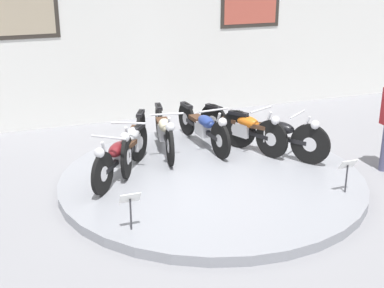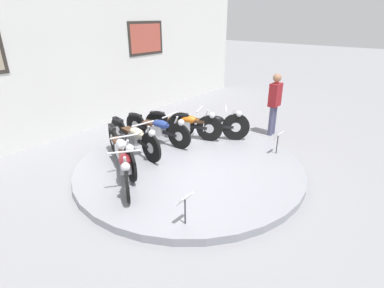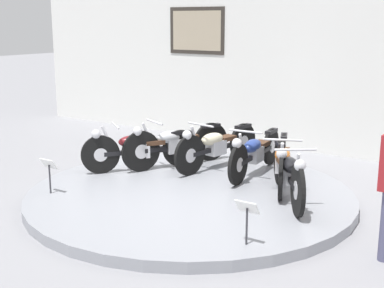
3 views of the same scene
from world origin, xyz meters
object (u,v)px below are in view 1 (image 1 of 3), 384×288
Objects in this scene: info_placard_front_left at (130,203)px; motorcycle_cream at (164,130)px; motorcycle_silver at (134,139)px; motorcycle_black at (275,133)px; motorcycle_maroon at (121,154)px; motorcycle_blue at (204,126)px; info_placard_front_centre at (347,169)px; motorcycle_orange at (243,127)px.

motorcycle_cream is at bearing 63.92° from info_placard_front_left.
motorcycle_black reaches higher than motorcycle_silver.
info_placard_front_left is (-1.22, -2.50, -0.02)m from motorcycle_cream.
motorcycle_blue is at bearing 26.55° from motorcycle_maroon.
motorcycle_silver is 3.38m from info_placard_front_centre.
motorcycle_silver is at bearing 166.98° from motorcycle_black.
info_placard_front_centre is (1.23, -2.50, -0.01)m from motorcycle_blue.
motorcycle_black reaches higher than motorcycle_cream.
motorcycle_maroon is 0.86× the size of motorcycle_silver.
motorcycle_silver is (0.34, 0.53, 0.02)m from motorcycle_maroon.
motorcycle_cream is 3.87× the size of info_placard_front_left.
motorcycle_cream reaches higher than info_placard_front_centre.
motorcycle_black reaches higher than info_placard_front_centre.
motorcycle_silver is 1.38m from motorcycle_blue.
motorcycle_maroon is 2.64m from motorcycle_black.
motorcycle_black is at bearing 29.71° from info_placard_front_left.
info_placard_front_centre is (0.27, -1.66, -0.03)m from motorcycle_black.
motorcycle_blue is at bearing 153.64° from motorcycle_orange.
motorcycle_blue is 3.17m from info_placard_front_left.
motorcycle_blue is 1.17× the size of motorcycle_black.
info_placard_front_centre is at bearing 0.00° from info_placard_front_left.
motorcycle_orange is 1.10× the size of motorcycle_black.
motorcycle_blue is 3.84× the size of info_placard_front_left.
info_placard_front_centre is (3.17, 0.00, 0.00)m from info_placard_front_left.
motorcycle_silver is 1.01× the size of motorcycle_orange.
motorcycle_orange is at bearing 105.42° from info_placard_front_centre.
motorcycle_silver reaches higher than motorcycle_blue.
info_placard_front_centre is at bearing -63.85° from motorcycle_blue.
motorcycle_blue is at bearing 116.15° from info_placard_front_centre.
motorcycle_blue reaches higher than info_placard_front_left.
motorcycle_silver is 3.64× the size of info_placard_front_left.
motorcycle_maroon is at bearing -122.52° from motorcycle_silver.
motorcycle_black is at bearing -26.57° from motorcycle_cream.
info_placard_front_centre is (1.95, -2.50, -0.02)m from motorcycle_cream.
info_placard_front_left is at bearing -139.56° from motorcycle_orange.
motorcycle_silver is 2.27m from info_placard_front_left.
info_placard_front_left is at bearing -99.03° from motorcycle_maroon.
motorcycle_maroon reaches higher than info_placard_front_left.
info_placard_front_left is (-0.60, -2.19, -0.03)m from motorcycle_silver.
motorcycle_maroon is 0.87× the size of motorcycle_orange.
motorcycle_silver is 3.64× the size of info_placard_front_centre.
motorcycle_silver is 0.94× the size of motorcycle_cream.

